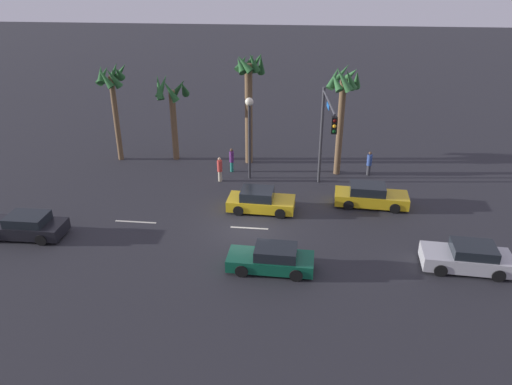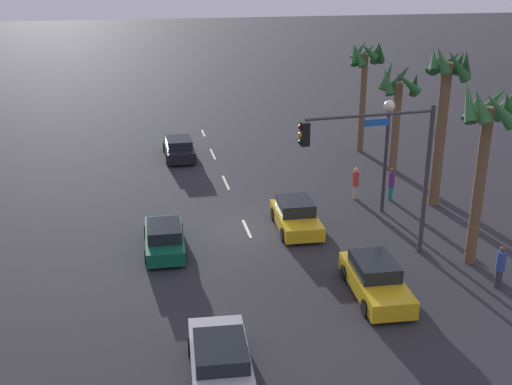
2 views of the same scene
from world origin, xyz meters
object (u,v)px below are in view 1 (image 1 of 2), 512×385
(car_1, at_px, (370,196))
(pedestrian_1, at_px, (369,163))
(car_3, at_px, (468,258))
(palm_tree_1, at_px, (250,86))
(palm_tree_3, at_px, (343,94))
(car_4, at_px, (25,226))
(streetlamp, at_px, (249,123))
(palm_tree_0, at_px, (112,86))
(car_2, at_px, (260,201))
(pedestrian_0, at_px, (232,159))
(traffic_signal, at_px, (325,128))
(palm_tree_2, at_px, (172,100))
(pedestrian_2, at_px, (220,169))
(car_0, at_px, (272,259))

(car_1, height_order, pedestrian_1, pedestrian_1)
(car_3, height_order, palm_tree_1, palm_tree_1)
(pedestrian_1, relative_size, palm_tree_3, 0.22)
(pedestrian_1, xyz_separation_m, palm_tree_3, (-2.24, 0.03, 4.93))
(car_3, bearing_deg, palm_tree_3, 116.64)
(car_4, xyz_separation_m, palm_tree_3, (17.66, 11.07, 5.25))
(streetlamp, bearing_deg, palm_tree_0, 165.78)
(car_2, bearing_deg, streetlamp, 104.32)
(streetlamp, distance_m, palm_tree_0, 10.96)
(pedestrian_0, distance_m, palm_tree_0, 10.37)
(car_4, xyz_separation_m, traffic_signal, (16.48, 7.40, 3.94))
(traffic_signal, relative_size, pedestrian_0, 3.73)
(streetlamp, relative_size, palm_tree_2, 0.88)
(car_4, bearing_deg, car_2, 19.92)
(car_2, relative_size, streetlamp, 0.71)
(palm_tree_1, bearing_deg, palm_tree_0, -177.54)
(pedestrian_1, height_order, palm_tree_3, palm_tree_3)
(pedestrian_2, bearing_deg, palm_tree_1, 66.81)
(car_0, height_order, pedestrian_0, pedestrian_0)
(car_4, distance_m, pedestrian_2, 12.85)
(car_1, bearing_deg, pedestrian_1, 85.20)
(car_3, height_order, palm_tree_3, palm_tree_3)
(pedestrian_1, xyz_separation_m, palm_tree_1, (-8.84, 1.58, 4.98))
(palm_tree_1, bearing_deg, car_0, -78.83)
(car_1, height_order, car_2, car_1)
(palm_tree_0, distance_m, palm_tree_3, 16.80)
(car_3, distance_m, pedestrian_0, 17.61)
(palm_tree_0, height_order, palm_tree_3, palm_tree_3)
(car_3, xyz_separation_m, streetlamp, (-12.13, 10.16, 3.47))
(traffic_signal, relative_size, streetlamp, 1.15)
(traffic_signal, height_order, pedestrian_2, traffic_signal)
(traffic_signal, distance_m, palm_tree_0, 16.33)
(pedestrian_0, bearing_deg, pedestrian_2, -106.98)
(pedestrian_0, bearing_deg, car_0, -72.30)
(car_4, height_order, pedestrian_0, pedestrian_0)
(car_3, bearing_deg, pedestrian_1, 107.29)
(car_0, distance_m, palm_tree_2, 17.41)
(car_4, xyz_separation_m, pedestrian_2, (9.40, 8.75, 0.31))
(car_1, xyz_separation_m, palm_tree_0, (-18.58, 6.17, 5.10))
(car_0, xyz_separation_m, car_3, (9.63, 1.15, 0.04))
(pedestrian_0, relative_size, palm_tree_0, 0.24)
(car_0, bearing_deg, pedestrian_2, 113.11)
(pedestrian_1, relative_size, palm_tree_0, 0.24)
(car_3, distance_m, car_4, 23.54)
(pedestrian_2, xyz_separation_m, palm_tree_3, (8.26, 2.31, 4.94))
(pedestrian_0, distance_m, palm_tree_2, 6.45)
(palm_tree_0, height_order, palm_tree_1, palm_tree_1)
(car_0, distance_m, car_3, 9.70)
(pedestrian_0, bearing_deg, palm_tree_3, 3.70)
(car_0, xyz_separation_m, car_2, (-1.23, 6.38, 0.03))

